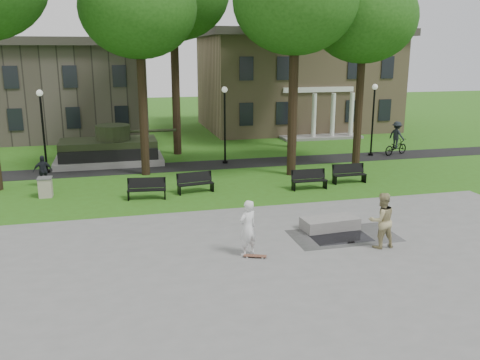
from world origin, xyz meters
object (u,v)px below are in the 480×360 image
Objects in this scene: skateboarder at (248,228)px; friend_watching at (382,220)px; park_bench_0 at (146,188)px; cyclist at (396,141)px; concrete_block at (330,223)px; trash_bin at (45,187)px.

friend_watching is (4.76, -0.46, 0.03)m from skateboarder.
skateboarder is 1.06× the size of park_bench_0.
park_bench_0 is (-17.02, -6.56, -0.40)m from cyclist.
concrete_block is 9.04m from park_bench_0.
skateboarder reaches higher than park_bench_0.
cyclist is at bearing 28.28° from park_bench_0.
trash_bin reaches higher than concrete_block.
trash_bin is (-4.68, 1.49, -0.04)m from park_bench_0.
concrete_block is 2.29× the size of trash_bin.
cyclist is at bearing -123.68° from friend_watching.
concrete_block is 4.26m from skateboarder.
friend_watching is 11.28m from park_bench_0.
concrete_block is 1.13× the size of skateboarder.
concrete_block is at bearing 120.15° from cyclist.
friend_watching reaches higher than trash_bin.
skateboarder is 0.86× the size of cyclist.
skateboarder is at bearing -6.94° from friend_watching.
cyclist is (9.37, 14.84, -0.10)m from friend_watching.
concrete_block is at bearing -34.96° from park_bench_0.
park_bench_0 is 1.92× the size of trash_bin.
friend_watching is 15.73m from trash_bin.
cyclist is 22.29m from trash_bin.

